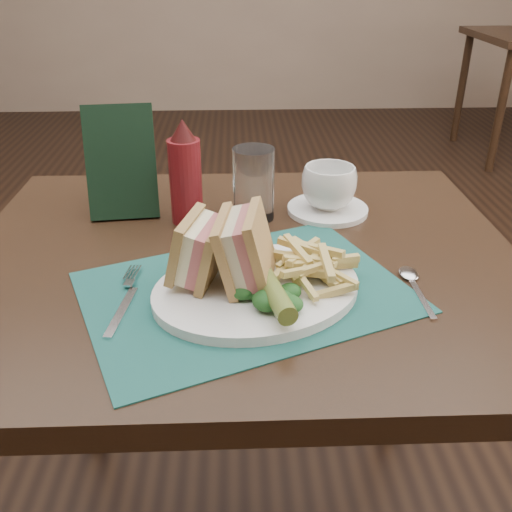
{
  "coord_description": "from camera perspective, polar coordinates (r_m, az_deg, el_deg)",
  "views": [
    {
      "loc": [
        -0.01,
        -1.32,
        1.18
      ],
      "look_at": [
        0.02,
        -0.6,
        0.8
      ],
      "focal_mm": 40.0,
      "sensor_mm": 36.0,
      "label": 1
    }
  ],
  "objects": [
    {
      "name": "floor",
      "position": [
        1.77,
        -1.4,
        -13.73
      ],
      "size": [
        7.0,
        7.0,
        0.0
      ],
      "primitive_type": "plane",
      "color": "black",
      "rests_on": "ground"
    },
    {
      "name": "wall_back",
      "position": [
        4.96,
        -2.11,
        14.4
      ],
      "size": [
        6.0,
        0.0,
        6.0
      ],
      "primitive_type": "plane",
      "rotation": [
        1.57,
        0.0,
        0.0
      ],
      "color": "tan",
      "rests_on": "ground"
    },
    {
      "name": "table_main",
      "position": [
        1.15,
        -1.18,
        -16.48
      ],
      "size": [
        0.9,
        0.75,
        0.75
      ],
      "primitive_type": null,
      "color": "black",
      "rests_on": "ground"
    },
    {
      "name": "placemat",
      "position": [
        0.82,
        -1.08,
        -3.62
      ],
      "size": [
        0.53,
        0.46,
        0.0
      ],
      "primitive_type": "cube",
      "rotation": [
        0.0,
        0.0,
        0.39
      ],
      "color": "#19514A",
      "rests_on": "table_main"
    },
    {
      "name": "plate",
      "position": [
        0.81,
        0.08,
        -3.35
      ],
      "size": [
        0.37,
        0.34,
        0.01
      ],
      "primitive_type": null,
      "rotation": [
        0.0,
        0.0,
        0.39
      ],
      "color": "white",
      "rests_on": "placemat"
    },
    {
      "name": "sandwich_half_a",
      "position": [
        0.8,
        -7.08,
        0.83
      ],
      "size": [
        0.1,
        0.11,
        0.1
      ],
      "primitive_type": null,
      "rotation": [
        0.0,
        0.24,
        -0.26
      ],
      "color": "tan",
      "rests_on": "plate"
    },
    {
      "name": "sandwich_half_b",
      "position": [
        0.78,
        -2.59,
        0.88
      ],
      "size": [
        0.09,
        0.12,
        0.11
      ],
      "primitive_type": null,
      "rotation": [
        0.0,
        -0.24,
        -0.15
      ],
      "color": "tan",
      "rests_on": "plate"
    },
    {
      "name": "kale_garnish",
      "position": [
        0.75,
        1.09,
        -4.08
      ],
      "size": [
        0.11,
        0.08,
        0.03
      ],
      "primitive_type": null,
      "color": "#163E18",
      "rests_on": "plate"
    },
    {
      "name": "pickle_spear",
      "position": [
        0.74,
        1.85,
        -3.72
      ],
      "size": [
        0.05,
        0.12,
        0.03
      ],
      "primitive_type": "cylinder",
      "rotation": [
        1.54,
        0.0,
        0.22
      ],
      "color": "#586C29",
      "rests_on": "plate"
    },
    {
      "name": "fries_pile",
      "position": [
        0.81,
        5.13,
        -0.51
      ],
      "size": [
        0.18,
        0.2,
        0.05
      ],
      "primitive_type": null,
      "color": "tan",
      "rests_on": "plate"
    },
    {
      "name": "fork",
      "position": [
        0.81,
        -12.98,
        -4.03
      ],
      "size": [
        0.06,
        0.17,
        0.01
      ],
      "primitive_type": null,
      "rotation": [
        0.0,
        0.0,
        -0.13
      ],
      "color": "silver",
      "rests_on": "placemat"
    },
    {
      "name": "spoon",
      "position": [
        0.85,
        15.83,
        -3.12
      ],
      "size": [
        0.04,
        0.15,
        0.01
      ],
      "primitive_type": null,
      "rotation": [
        0.0,
        0.0,
        0.02
      ],
      "color": "silver",
      "rests_on": "table_main"
    },
    {
      "name": "saucer",
      "position": [
        1.08,
        7.16,
        4.64
      ],
      "size": [
        0.16,
        0.16,
        0.01
      ],
      "primitive_type": "cylinder",
      "rotation": [
        0.0,
        0.0,
        0.1
      ],
      "color": "white",
      "rests_on": "table_main"
    },
    {
      "name": "coffee_cup",
      "position": [
        1.06,
        7.3,
        6.85
      ],
      "size": [
        0.14,
        0.14,
        0.08
      ],
      "primitive_type": "imported",
      "rotation": [
        0.0,
        0.0,
        0.68
      ],
      "color": "white",
      "rests_on": "saucer"
    },
    {
      "name": "drinking_glass",
      "position": [
        1.02,
        -0.24,
        7.21
      ],
      "size": [
        0.1,
        0.1,
        0.13
      ],
      "primitive_type": "cylinder",
      "rotation": [
        0.0,
        0.0,
        0.34
      ],
      "color": "white",
      "rests_on": "table_main"
    },
    {
      "name": "ketchup_bottle",
      "position": [
        1.01,
        -7.1,
        8.33
      ],
      "size": [
        0.08,
        0.08,
        0.19
      ],
      "primitive_type": null,
      "rotation": [
        0.0,
        0.0,
        -0.42
      ],
      "color": "maroon",
      "rests_on": "table_main"
    },
    {
      "name": "check_presenter",
      "position": [
        1.06,
        -13.35,
        9.1
      ],
      "size": [
        0.13,
        0.09,
        0.2
      ],
      "primitive_type": "cube",
      "rotation": [
        -0.31,
        0.0,
        0.11
      ],
      "color": "black",
      "rests_on": "table_main"
    }
  ]
}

